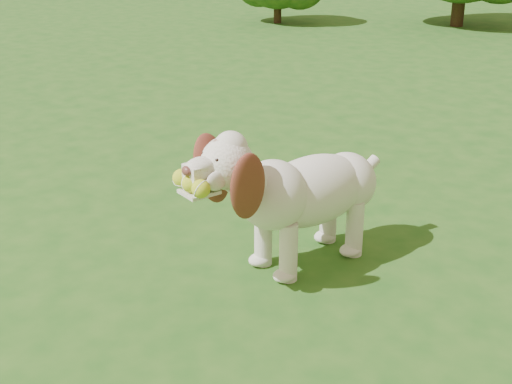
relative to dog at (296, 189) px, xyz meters
The scene contains 2 objects.
ground 0.66m from the dog, 81.34° to the right, with size 80.00×80.00×0.00m, color #1D4F16.
dog is the anchor object (origin of this frame).
Camera 1 is at (1.78, -2.19, 1.78)m, focal length 50.00 mm.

